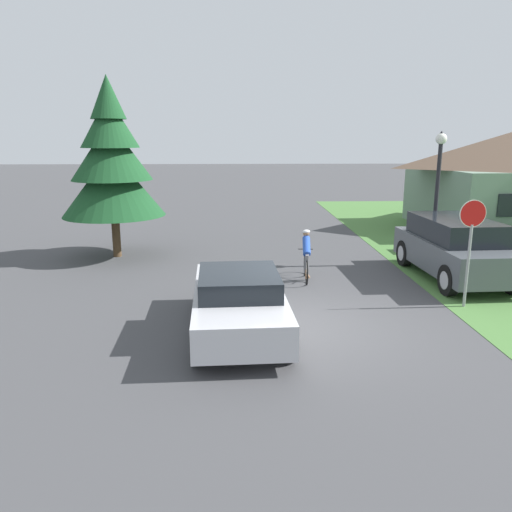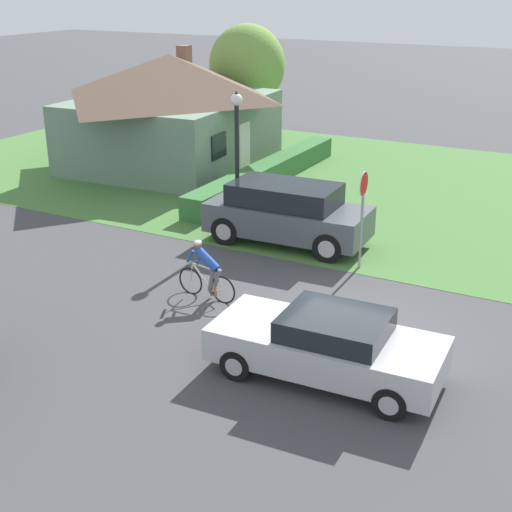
% 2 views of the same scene
% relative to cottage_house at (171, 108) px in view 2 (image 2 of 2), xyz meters
% --- Properties ---
extents(ground_plane, '(140.00, 140.00, 0.00)m').
position_rel_cottage_house_xyz_m(ground_plane, '(-11.07, -12.01, -2.31)').
color(ground_plane, '#424244').
extents(grass_verge_right, '(16.00, 36.00, 0.01)m').
position_rel_cottage_house_xyz_m(grass_verge_right, '(0.50, -8.01, -2.30)').
color(grass_verge_right, '#477538').
rests_on(grass_verge_right, ground).
extents(cottage_house, '(8.75, 7.56, 4.57)m').
position_rel_cottage_house_xyz_m(cottage_house, '(0.00, 0.00, 0.00)').
color(cottage_house, slate).
rests_on(cottage_house, ground).
extents(hedge_row, '(10.46, 0.90, 0.80)m').
position_rel_cottage_house_xyz_m(hedge_row, '(-0.87, -4.84, -1.91)').
color(hedge_row, '#387038').
rests_on(hedge_row, ground).
extents(sedan_left_lane, '(2.09, 4.58, 1.37)m').
position_rel_cottage_house_xyz_m(sedan_left_lane, '(-12.66, -12.30, -1.62)').
color(sedan_left_lane, '#BCBCC1').
rests_on(sedan_left_lane, ground).
extents(cyclist, '(0.44, 1.68, 1.47)m').
position_rel_cottage_house_xyz_m(cyclist, '(-10.66, -8.29, -1.60)').
color(cyclist, black).
rests_on(cyclist, ground).
extents(parked_suv_right, '(2.20, 4.75, 1.79)m').
position_rel_cottage_house_xyz_m(parked_suv_right, '(-6.26, -8.31, -1.38)').
color(parked_suv_right, '#4C5156').
rests_on(parked_suv_right, ground).
extents(stop_sign, '(0.66, 0.07, 2.66)m').
position_rel_cottage_house_xyz_m(stop_sign, '(-7.06, -10.87, -0.45)').
color(stop_sign, gray).
rests_on(stop_sign, ground).
extents(street_lamp, '(0.35, 0.35, 4.30)m').
position_rel_cottage_house_xyz_m(street_lamp, '(-6.26, -6.65, 0.55)').
color(street_lamp, black).
rests_on(street_lamp, ground).
extents(deciduous_tree_right, '(3.53, 3.53, 5.33)m').
position_rel_cottage_house_xyz_m(deciduous_tree_right, '(5.74, -0.37, 1.15)').
color(deciduous_tree_right, '#4C3823').
rests_on(deciduous_tree_right, ground).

